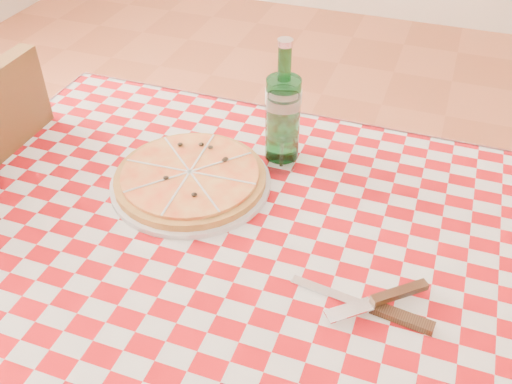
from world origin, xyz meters
TOP-DOWN VIEW (x-y plane):
  - dining_table at (0.00, 0.00)m, footprint 1.20×0.80m
  - tablecloth at (0.00, 0.00)m, footprint 1.30×0.90m
  - pizza_plate at (-0.18, 0.11)m, footprint 0.34×0.34m
  - water_bottle at (-0.04, 0.26)m, footprint 0.08×0.08m
  - wine_glass at (-0.02, 0.23)m, footprint 0.08×0.08m
  - cutlery at (0.23, -0.09)m, footprint 0.31×0.28m

SIDE VIEW (x-z plane):
  - dining_table at x=0.00m, z-range 0.28..1.03m
  - tablecloth at x=0.00m, z-range 0.75..0.76m
  - cutlery at x=0.23m, z-range 0.76..0.79m
  - pizza_plate at x=-0.18m, z-range 0.76..0.80m
  - wine_glass at x=-0.02m, z-range 0.76..0.93m
  - water_bottle at x=-0.04m, z-range 0.76..1.02m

